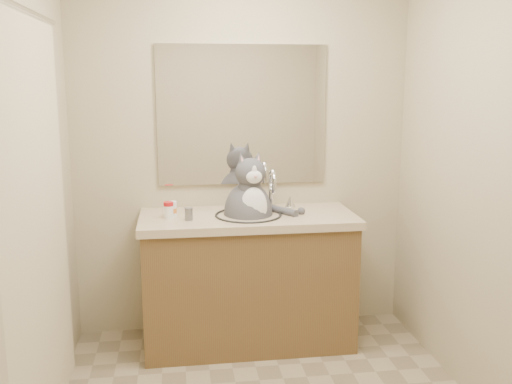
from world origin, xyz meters
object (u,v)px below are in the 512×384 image
Objects in this scene: pill_bottle_redcap at (169,210)px; cat at (249,209)px; pill_bottle_orange at (172,209)px; grey_canister at (189,214)px.

cat is at bearing 3.79° from pill_bottle_redcap.
pill_bottle_orange is 0.15m from grey_canister.
pill_bottle_redcap is 0.05m from pill_bottle_orange.
pill_bottle_redcap is 0.14m from grey_canister.
cat is 5.97× the size of pill_bottle_redcap.
pill_bottle_orange is at bearing 168.17° from cat.
pill_bottle_orange reaches higher than grey_canister.
pill_bottle_orange is (0.02, 0.05, -0.01)m from pill_bottle_redcap.
cat is at bearing -1.66° from pill_bottle_orange.
pill_bottle_orange is (-0.48, 0.01, 0.01)m from cat.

